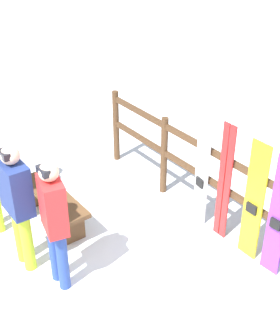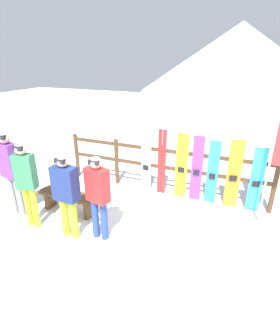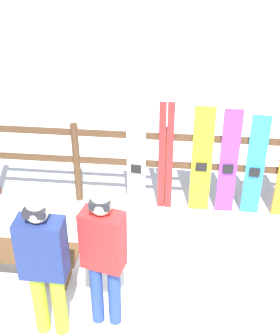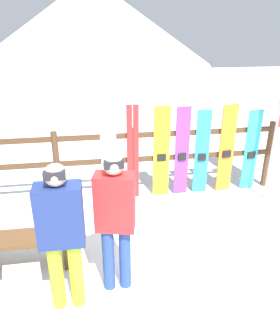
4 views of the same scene
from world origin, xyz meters
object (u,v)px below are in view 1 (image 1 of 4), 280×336
Objects in this scene: bench at (54,201)px; ski_pair_red at (224,183)px; snowboard_yellow at (254,203)px; person_red at (54,217)px; snowboard_purple at (278,218)px; snowboard_white at (201,178)px; person_navy at (17,200)px.

ski_pair_red reaches higher than bench.
ski_pair_red is 1.02× the size of snowboard_yellow.
bench is 0.84× the size of person_red.
person_red is (1.06, -0.49, 0.60)m from bench.
bench is 2.25m from ski_pair_red.
snowboard_purple reaches higher than bench.
snowboard_purple is at bearing 0.01° from snowboard_white.
snowboard_white is (0.60, 2.25, -0.25)m from person_navy.
bench is 2.59m from snowboard_yellow.
person_navy is at bearing -51.45° from bench.
person_red reaches higher than snowboard_yellow.
bench is 1.32m from person_red.
bench is at bearing -141.95° from snowboard_yellow.
snowboard_purple is at bearing -0.00° from snowboard_yellow.
person_navy is 0.56m from person_red.
ski_pair_red is (1.00, 2.25, -0.13)m from person_navy.
snowboard_yellow reaches higher than bench.
snowboard_yellow is (0.94, 2.06, -0.15)m from person_red.
person_red is 1.00× the size of ski_pair_red.
snowboard_purple is at bearing 50.96° from person_navy.
person_navy is at bearing -129.04° from snowboard_purple.
ski_pair_red is at bearing 66.14° from person_navy.
bench is 0.86× the size of snowboard_yellow.
ski_pair_red is (0.39, 0.00, 0.12)m from snowboard_white.
snowboard_white is 0.89× the size of snowboard_purple.
bench is 1.05m from person_navy.
snowboard_white is at bearing 75.00° from person_navy.
snowboard_yellow is (2.01, 1.57, 0.45)m from bench.
snowboard_white is 0.41m from ski_pair_red.
person_navy is 2.69m from snowboard_yellow.
snowboard_white is 0.88× the size of snowboard_yellow.
snowboard_yellow is (1.47, 2.25, -0.15)m from person_navy.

